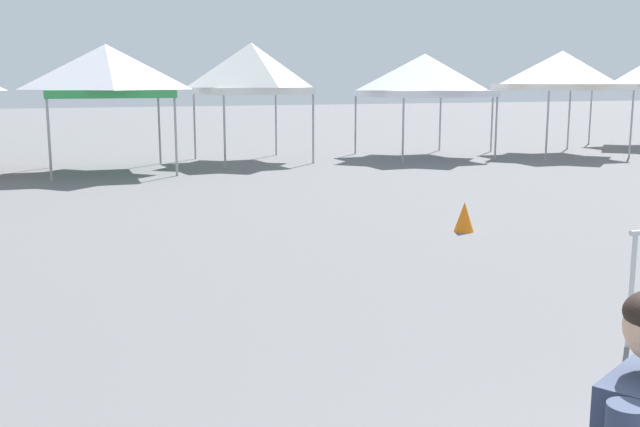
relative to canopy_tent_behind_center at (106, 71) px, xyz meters
The scene contains 5 objects.
canopy_tent_behind_center is the anchor object (origin of this frame).
canopy_tent_far_left 4.40m from the canopy_tent_behind_center, 14.15° to the left, with size 3.05×3.05×3.47m.
canopy_tent_far_right 9.66m from the canopy_tent_behind_center, ahead, with size 3.38×3.38×3.20m.
canopy_tent_left_of_center 14.15m from the canopy_tent_behind_center, ahead, with size 3.47×3.47×3.32m.
traffic_cone_lot_center 11.46m from the canopy_tent_behind_center, 68.19° to the right, with size 0.32×0.32×0.48m, color orange.
Camera 1 is at (-2.88, -1.01, 2.36)m, focal length 41.80 mm.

